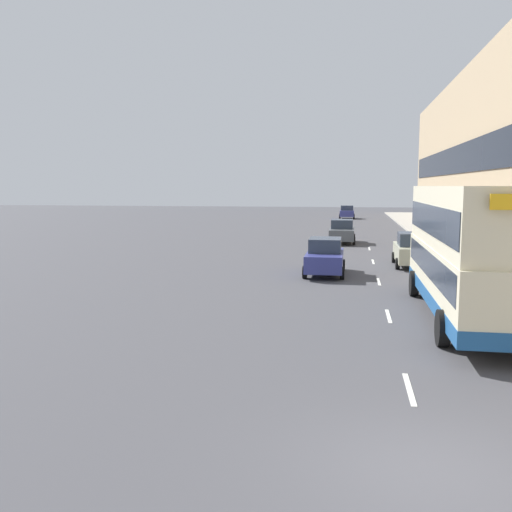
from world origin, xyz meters
TOP-DOWN VIEW (x-y plane):
  - ground_plane at (0.00, 0.00)m, footprint 220.00×220.00m
  - pavement at (6.50, 38.50)m, footprint 5.00×93.00m
  - terrace_facade at (10.49, 38.50)m, footprint 3.10×93.00m
  - lane_mark_0 at (0.00, 3.62)m, footprint 0.12×2.00m
  - lane_mark_1 at (0.00, 10.55)m, footprint 0.12×2.00m
  - lane_mark_2 at (0.00, 17.49)m, footprint 0.12×2.00m
  - lane_mark_3 at (0.00, 24.42)m, footprint 0.12×2.00m
  - lane_mark_4 at (0.00, 31.35)m, footprint 0.12×2.00m
  - double_decker_bus_near at (2.47, 10.58)m, footprint 2.85×11.12m
  - car_0 at (-2.51, 19.28)m, footprint 1.93×4.26m
  - car_1 at (-1.95, 35.06)m, footprint 2.02×4.37m
  - car_2 at (2.02, 22.93)m, footprint 1.95×4.34m
  - car_3 at (-1.82, 68.31)m, footprint 2.02×4.01m

SIDE VIEW (x-z plane):
  - ground_plane at x=0.00m, z-range 0.00..0.00m
  - lane_mark_0 at x=0.00m, z-range 0.00..0.01m
  - lane_mark_1 at x=0.00m, z-range 0.00..0.01m
  - lane_mark_2 at x=0.00m, z-range 0.00..0.01m
  - lane_mark_3 at x=0.00m, z-range 0.00..0.01m
  - lane_mark_4 at x=0.00m, z-range 0.00..0.01m
  - pavement at x=6.50m, z-range 0.00..0.14m
  - car_3 at x=-1.82m, z-range -0.01..1.72m
  - car_0 at x=-2.51m, z-range -0.01..1.76m
  - car_1 at x=-1.95m, z-range -0.01..1.76m
  - car_2 at x=2.02m, z-range -0.02..1.81m
  - double_decker_bus_near at x=2.47m, z-range 0.14..4.44m
  - terrace_facade at x=10.49m, z-range -0.01..15.37m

